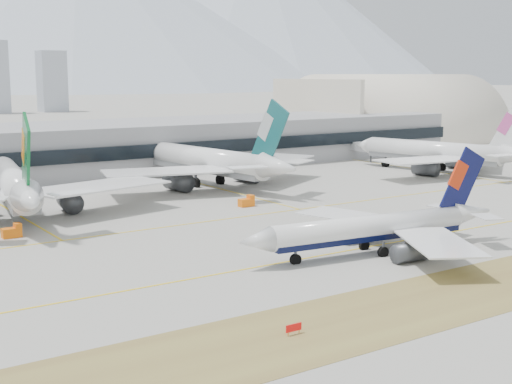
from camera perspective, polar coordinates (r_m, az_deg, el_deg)
ground at (r=124.85m, az=3.74°, el=-4.63°), size 3000.00×3000.00×0.00m
taxiing_airliner at (r=123.61m, az=9.74°, el=-2.87°), size 52.27×45.16×17.56m
widebody_eva at (r=161.72m, az=-18.73°, el=0.42°), size 66.01×65.30×23.84m
widebody_cathay at (r=193.67m, az=-3.66°, el=2.39°), size 68.57×67.58×24.63m
widebody_china_air at (r=228.19m, az=14.48°, el=3.04°), size 61.38×61.20×22.53m
terminal at (r=224.46m, az=-14.43°, el=3.33°), size 280.00×43.10×15.00m
hangar at (r=326.27m, az=10.85°, el=3.99°), size 91.00×60.00×60.00m
hold_sign_left at (r=85.22m, az=3.03°, el=-10.79°), size 2.20×0.15×1.35m
gse_c at (r=164.44m, az=-0.74°, el=-0.80°), size 3.55×2.00×2.60m
gse_extra at (r=141.15m, az=-18.91°, el=-3.04°), size 3.55×2.00×2.60m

